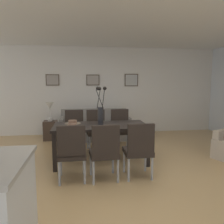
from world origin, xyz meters
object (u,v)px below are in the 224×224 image
object	(u,v)px
dining_chair_far_right	(96,128)
bowl_near_left	(72,125)
framed_picture_left	(53,80)
centerpiece_vase	(101,110)
bowl_near_right	(73,122)
dining_chair_near_right	(74,128)
sofa	(95,129)
dining_chair_mid_right	(121,127)
side_table	(51,130)
dining_table	(101,129)
dining_chair_near_left	(72,150)
dining_chair_far_left	(105,150)
dining_chair_mid_left	(139,148)
table_lamp	(50,107)
framed_picture_center	(93,80)
framed_picture_right	(131,80)

from	to	relation	value
dining_chair_far_right	bowl_near_left	world-z (taller)	dining_chair_far_right
bowl_near_left	framed_picture_left	distance (m)	2.91
dining_chair_far_right	framed_picture_left	distance (m)	2.32
centerpiece_vase	bowl_near_right	distance (m)	0.63
dining_chair_near_right	sofa	xyz separation A→B (m)	(0.54, 1.01, -0.23)
dining_chair_mid_right	side_table	xyz separation A→B (m)	(-1.75, 1.03, -0.25)
dining_table	dining_chair_near_left	size ratio (longest dim) A/B	1.96
dining_chair_near_right	dining_chair_far_left	xyz separation A→B (m)	(0.51, -1.74, 0.00)
dining_table	bowl_near_left	size ratio (longest dim) A/B	10.59
dining_chair_mid_right	side_table	size ratio (longest dim) A/B	1.77
dining_table	bowl_near_right	size ratio (longest dim) A/B	10.59
dining_table	dining_chair_far_left	bearing A→B (deg)	-91.22
dining_table	dining_chair_mid_left	size ratio (longest dim) A/B	1.96
dining_table	table_lamp	size ratio (longest dim) A/B	3.53
framed_picture_left	bowl_near_right	bearing A→B (deg)	-74.57
centerpiece_vase	framed_picture_center	distance (m)	2.58
dining_chair_near_left	bowl_near_right	bearing A→B (deg)	90.80
dining_chair_near_left	dining_chair_far_right	size ratio (longest dim) A/B	1.00
centerpiece_vase	framed_picture_center	size ratio (longest dim) A/B	1.89
dining_table	bowl_near_right	bearing A→B (deg)	159.65
dining_chair_near_right	side_table	distance (m)	1.26
dining_chair_near_right	centerpiece_vase	world-z (taller)	centerpiece_vase
dining_chair_mid_right	table_lamp	world-z (taller)	table_lamp
dining_chair_mid_right	table_lamp	distance (m)	2.07
bowl_near_left	framed_picture_left	bearing A→B (deg)	103.23
table_lamp	framed_picture_right	world-z (taller)	framed_picture_right
dining_chair_near_left	side_table	world-z (taller)	dining_chair_near_left
dining_chair_near_left	dining_chair_mid_left	world-z (taller)	same
dining_chair_near_right	bowl_near_left	distance (m)	1.09
bowl_near_left	bowl_near_right	world-z (taller)	same
dining_chair_mid_left	framed_picture_left	xyz separation A→B (m)	(-1.72, 3.36, 1.12)
centerpiece_vase	framed_picture_center	world-z (taller)	framed_picture_center
dining_chair_near_left	sofa	xyz separation A→B (m)	(0.53, 2.71, -0.23)
centerpiece_vase	side_table	distance (m)	2.37
dining_chair_mid_right	sofa	size ratio (longest dim) A/B	0.49
dining_chair_near_left	dining_table	bearing A→B (deg)	57.97
dining_chair_mid_left	framed_picture_left	world-z (taller)	framed_picture_left
bowl_near_right	side_table	bearing A→B (deg)	111.26
dining_chair_far_left	dining_chair_mid_left	distance (m)	0.56
framed_picture_center	dining_chair_mid_left	bearing A→B (deg)	-80.85
dining_chair_mid_right	bowl_near_left	world-z (taller)	dining_chair_mid_right
dining_chair_near_left	framed_picture_center	bearing A→B (deg)	81.08
dining_table	centerpiece_vase	bearing A→B (deg)	55.35
dining_chair_mid_left	side_table	world-z (taller)	dining_chair_mid_left
dining_chair_far_right	framed_picture_right	xyz separation A→B (m)	(1.20, 1.67, 1.12)
sofa	table_lamp	bearing A→B (deg)	178.82
dining_chair_mid_left	sofa	distance (m)	2.79
dining_table	dining_chair_mid_right	world-z (taller)	dining_chair_mid_right
dining_chair_far_left	bowl_near_left	world-z (taller)	dining_chair_far_left
dining_table	sofa	xyz separation A→B (m)	(0.01, 1.87, -0.38)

